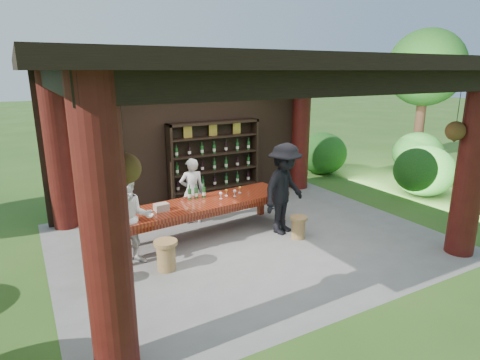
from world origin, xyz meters
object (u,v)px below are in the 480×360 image
stool_far_left (99,273)px  tasting_table (203,207)px  wine_shelf (214,163)px  stool_near_left (166,255)px  stool_near_right (298,227)px  guest_woman (131,220)px  napkin_basket (161,207)px  guest_man (284,189)px  host (192,191)px

stool_far_left → tasting_table: bearing=24.4°
wine_shelf → stool_near_left: 3.74m
tasting_table → stool_far_left: 2.51m
wine_shelf → stool_near_right: 3.02m
guest_woman → wine_shelf: bearing=48.2°
wine_shelf → napkin_basket: size_ratio=9.16×
wine_shelf → stool_near_left: bearing=-128.6°
stool_near_right → guest_man: guest_man is taller
tasting_table → stool_near_left: tasting_table is taller
stool_far_left → host: (2.36, 1.86, 0.50)m
stool_near_left → host: host is taller
stool_near_right → wine_shelf: bearing=99.9°
tasting_table → guest_woman: 1.68m
guest_man → stool_far_left: bearing=163.8°
stool_near_right → stool_far_left: (-3.89, -0.01, -0.01)m
stool_near_left → host: bearing=55.9°
stool_far_left → napkin_basket: bearing=33.8°
guest_man → wine_shelf: bearing=77.1°
stool_far_left → host: size_ratio=0.30×
guest_woman → guest_man: size_ratio=0.86×
stool_near_left → host: 2.27m
stool_near_right → guest_man: 0.82m
guest_woman → napkin_basket: (0.68, 0.39, 0.00)m
host → guest_man: (1.45, -1.44, 0.21)m
wine_shelf → napkin_basket: (-2.04, -1.97, -0.23)m
stool_far_left → napkin_basket: napkin_basket is taller
stool_near_left → host: (1.25, 1.84, 0.46)m
wine_shelf → stool_near_left: (-2.28, -2.86, -0.77)m
stool_near_left → guest_woman: size_ratio=0.32×
tasting_table → napkin_basket: napkin_basket is taller
host → guest_woman: size_ratio=0.90×
wine_shelf → stool_near_left: wine_shelf is taller
stool_near_left → tasting_table: bearing=41.2°
wine_shelf → guest_man: 2.50m
wine_shelf → stool_far_left: (-3.39, -2.87, -0.82)m
napkin_basket → stool_near_left: bearing=-105.0°
host → guest_man: guest_man is taller
wine_shelf → stool_near_right: wine_shelf is taller
tasting_table → stool_near_right: size_ratio=8.24×
stool_far_left → guest_woman: 1.03m
guest_man → napkin_basket: (-2.46, 0.49, -0.13)m
tasting_table → napkin_basket: bearing=-172.3°
stool_near_right → napkin_basket: size_ratio=1.78×
guest_woman → tasting_table: bearing=25.1°
wine_shelf → host: bearing=-135.5°
stool_far_left → napkin_basket: size_ratio=1.70×
wine_shelf → tasting_table: (-1.13, -1.85, -0.42)m
stool_near_right → guest_woman: guest_woman is taller
stool_far_left → guest_man: guest_man is taller
guest_man → stool_near_right: bearing=-100.6°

